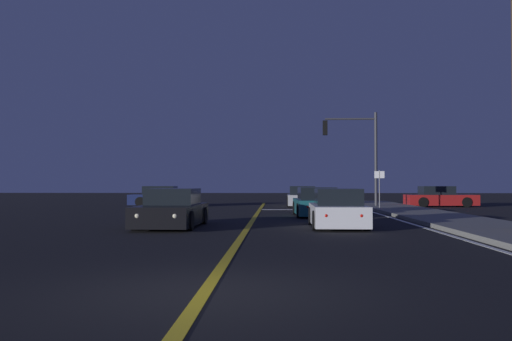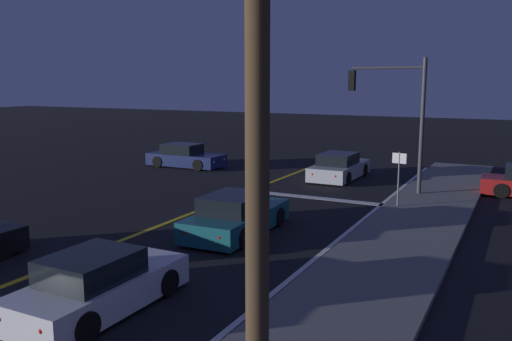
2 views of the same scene
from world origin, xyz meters
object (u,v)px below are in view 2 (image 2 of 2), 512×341
(car_mid_block_silver, at_px, (339,167))
(car_far_approaching_teal, at_px, (236,216))
(car_following_oncoming_white, at_px, (98,285))
(car_lead_oncoming_navy, at_px, (185,157))
(street_sign_corner, at_px, (399,171))
(utility_pole_right, at_px, (257,32))
(traffic_signal_near_right, at_px, (396,106))

(car_mid_block_silver, relative_size, car_far_approaching_teal, 1.00)
(car_following_oncoming_white, distance_m, car_far_approaching_teal, 6.61)
(car_mid_block_silver, distance_m, car_lead_oncoming_navy, 9.24)
(car_mid_block_silver, bearing_deg, street_sign_corner, -51.58)
(utility_pole_right, bearing_deg, car_lead_oncoming_navy, 126.63)
(car_mid_block_silver, xyz_separation_m, car_far_approaching_teal, (0.17, -11.15, -0.00))
(street_sign_corner, bearing_deg, car_mid_block_silver, 127.67)
(car_mid_block_silver, relative_size, traffic_signal_near_right, 0.78)
(car_mid_block_silver, height_order, street_sign_corner, street_sign_corner)
(utility_pole_right, bearing_deg, car_mid_block_silver, 105.33)
(traffic_signal_near_right, xyz_separation_m, utility_pole_right, (2.25, -17.66, 1.60))
(car_far_approaching_teal, bearing_deg, car_lead_oncoming_navy, 129.27)
(car_mid_block_silver, distance_m, car_far_approaching_teal, 11.15)
(utility_pole_right, bearing_deg, street_sign_corner, 95.38)
(car_following_oncoming_white, bearing_deg, car_far_approaching_teal, 92.79)
(car_far_approaching_teal, bearing_deg, street_sign_corner, 53.65)
(car_mid_block_silver, xyz_separation_m, utility_pole_right, (5.55, -20.23, 4.92))
(car_following_oncoming_white, relative_size, street_sign_corner, 1.87)
(car_following_oncoming_white, xyz_separation_m, car_far_approaching_teal, (-0.27, 6.61, 0.00))
(car_following_oncoming_white, height_order, street_sign_corner, street_sign_corner)
(car_lead_oncoming_navy, distance_m, car_far_approaching_teal, 14.32)
(car_far_approaching_teal, bearing_deg, car_mid_block_silver, 89.08)
(street_sign_corner, bearing_deg, car_far_approaching_teal, -124.54)
(car_following_oncoming_white, xyz_separation_m, car_lead_oncoming_navy, (-9.68, 17.40, 0.00))
(car_far_approaching_teal, distance_m, utility_pole_right, 11.65)
(car_following_oncoming_white, xyz_separation_m, traffic_signal_near_right, (2.85, 15.18, 3.32))
(car_lead_oncoming_navy, distance_m, street_sign_corner, 14.33)
(car_far_approaching_teal, height_order, utility_pole_right, utility_pole_right)
(car_lead_oncoming_navy, bearing_deg, car_mid_block_silver, 92.32)
(car_lead_oncoming_navy, xyz_separation_m, traffic_signal_near_right, (12.54, -2.22, 3.32))
(car_lead_oncoming_navy, bearing_deg, car_far_approaching_teal, 41.23)
(car_following_oncoming_white, relative_size, car_lead_oncoming_navy, 0.93)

